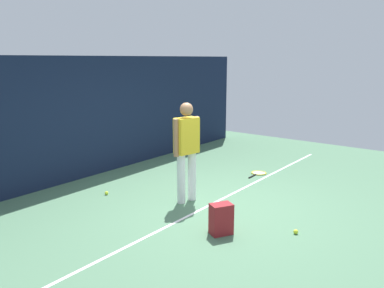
# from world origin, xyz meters

# --- Properties ---
(ground_plane) EXTENTS (12.00, 12.00, 0.00)m
(ground_plane) POSITION_xyz_m (0.00, 0.00, 0.00)
(ground_plane) COLOR #4C7556
(back_fence) EXTENTS (10.00, 0.10, 2.46)m
(back_fence) POSITION_xyz_m (0.00, 3.00, 1.23)
(back_fence) COLOR #141E38
(back_fence) RESTS_ON ground
(court_line) EXTENTS (9.00, 0.05, 0.00)m
(court_line) POSITION_xyz_m (0.00, 0.02, 0.00)
(court_line) COLOR white
(court_line) RESTS_ON ground
(tennis_player) EXTENTS (0.52, 0.30, 1.70)m
(tennis_player) POSITION_xyz_m (-0.08, 0.45, 0.97)
(tennis_player) COLOR white
(tennis_player) RESTS_ON ground
(tennis_racket) EXTENTS (0.62, 0.33, 0.03)m
(tennis_racket) POSITION_xyz_m (2.13, 0.26, 0.01)
(tennis_racket) COLOR black
(tennis_racket) RESTS_ON ground
(backpack) EXTENTS (0.36, 0.37, 0.44)m
(backpack) POSITION_xyz_m (-0.79, -0.72, 0.21)
(backpack) COLOR maroon
(backpack) RESTS_ON ground
(tennis_ball_near_player) EXTENTS (0.07, 0.07, 0.07)m
(tennis_ball_near_player) POSITION_xyz_m (-0.72, 1.79, 0.03)
(tennis_ball_near_player) COLOR #CCE033
(tennis_ball_near_player) RESTS_ON ground
(tennis_ball_by_fence) EXTENTS (0.07, 0.07, 0.07)m
(tennis_ball_by_fence) POSITION_xyz_m (-0.16, -1.56, 0.03)
(tennis_ball_by_fence) COLOR #CCE033
(tennis_ball_by_fence) RESTS_ON ground
(water_bottle) EXTENTS (0.07, 0.07, 0.22)m
(water_bottle) POSITION_xyz_m (2.04, 2.36, 0.11)
(water_bottle) COLOR white
(water_bottle) RESTS_ON ground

